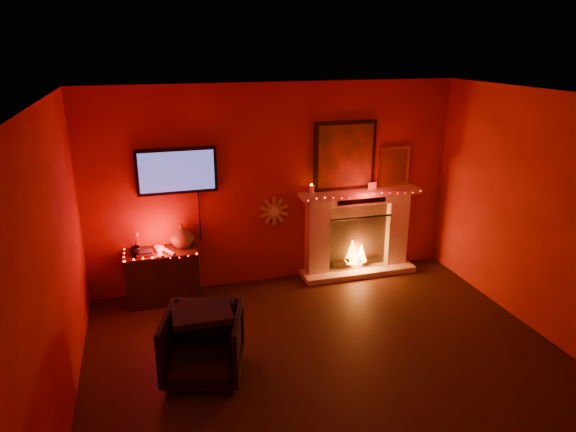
# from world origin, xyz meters

# --- Properties ---
(room) EXTENTS (5.00, 5.00, 5.00)m
(room) POSITION_xyz_m (0.00, 0.00, 1.35)
(room) COLOR black
(room) RESTS_ON ground
(floor) EXTENTS (5.00, 5.00, 0.00)m
(floor) POSITION_xyz_m (0.00, 0.00, 0.00)
(floor) COLOR black
(floor) RESTS_ON ground
(fireplace) EXTENTS (1.72, 0.40, 2.18)m
(fireplace) POSITION_xyz_m (1.14, 2.39, 0.72)
(fireplace) COLOR silver
(fireplace) RESTS_ON floor
(tv) EXTENTS (1.00, 0.07, 1.24)m
(tv) POSITION_xyz_m (-1.30, 2.45, 1.65)
(tv) COLOR black
(tv) RESTS_ON room
(sunburst_clock) EXTENTS (0.40, 0.03, 0.40)m
(sunburst_clock) POSITION_xyz_m (-0.05, 2.48, 1.00)
(sunburst_clock) COLOR gold
(sunburst_clock) RESTS_ON room
(console_table) EXTENTS (0.90, 0.51, 0.99)m
(console_table) POSITION_xyz_m (-1.56, 2.26, 0.40)
(console_table) COLOR black
(console_table) RESTS_ON floor
(armchair) EXTENTS (0.93, 0.95, 0.70)m
(armchair) POSITION_xyz_m (-1.29, 0.52, 0.35)
(armchair) COLOR black
(armchair) RESTS_ON floor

